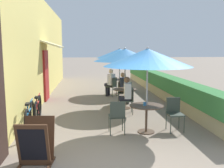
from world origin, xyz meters
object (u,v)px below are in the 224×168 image
object	(u,v)px
seated_patron_far_left	(110,81)
patio_umbrella_mid	(125,55)
seated_patron_mid_left	(124,87)
patio_table_near	(146,112)
cafe_chair_far_right	(126,81)
bicycle_leaning	(30,117)
cafe_chair_mid_left	(121,91)
cafe_chair_mid_right	(129,99)
seated_patron_mid_right	(126,94)
bicycle_second	(38,108)
cafe_chair_near_right	(174,111)
patio_table_far	(119,82)
menu_board	(36,142)
cafe_chair_far_left	(112,85)
patio_umbrella_near	(148,58)
coffee_cup_near	(144,104)
cafe_chair_near_left	(117,114)
patio_table_mid	(125,94)
patio_umbrella_far	(120,53)
coffee_cup_far	(122,78)

from	to	relation	value
seated_patron_far_left	patio_umbrella_mid	bearing A→B (deg)	-135.66
patio_umbrella_mid	seated_patron_mid_left	xyz separation A→B (m)	(0.08, 0.77, -1.25)
patio_table_near	seated_patron_mid_left	xyz separation A→B (m)	(-0.07, 3.45, 0.14)
cafe_chair_far_right	bicycle_leaning	size ratio (longest dim) A/B	0.50
cafe_chair_mid_left	seated_patron_far_left	bearing A→B (deg)	-166.95
cafe_chair_mid_right	seated_patron_mid_right	xyz separation A→B (m)	(-0.11, 0.01, 0.17)
bicycle_second	cafe_chair_near_right	bearing A→B (deg)	-24.73
cafe_chair_near_right	patio_table_far	bearing A→B (deg)	-83.10
cafe_chair_mid_right	seated_patron_mid_right	distance (m)	0.20
cafe_chair_mid_left	seated_patron_far_left	xyz separation A→B (m)	(-0.27, 1.63, 0.17)
seated_patron_mid_left	menu_board	xyz separation A→B (m)	(-2.42, -4.99, -0.27)
patio_umbrella_mid	patio_table_far	size ratio (longest dim) A/B	2.55
patio_table_near	bicycle_second	size ratio (longest dim) A/B	0.51
cafe_chair_far_left	patio_table_near	bearing A→B (deg)	-138.55
patio_umbrella_near	cafe_chair_far_left	size ratio (longest dim) A/B	2.57
patio_table_near	seated_patron_mid_right	world-z (taller)	seated_patron_mid_right
coffee_cup_near	cafe_chair_mid_right	bearing A→B (deg)	91.96
bicycle_leaning	cafe_chair_near_left	bearing A→B (deg)	-17.62
patio_umbrella_mid	seated_patron_far_left	bearing A→B (deg)	97.01
cafe_chair_near_right	seated_patron_mid_left	world-z (taller)	seated_patron_mid_left
patio_table_far	cafe_chair_far_right	bearing A→B (deg)	58.28
patio_table_mid	seated_patron_mid_left	xyz separation A→B (m)	(0.08, 0.77, 0.14)
bicycle_leaning	bicycle_second	size ratio (longest dim) A/B	1.01
cafe_chair_mid_right	cafe_chair_far_left	bearing A→B (deg)	7.94
seated_patron_mid_left	patio_table_near	bearing A→B (deg)	4.80
patio_umbrella_far	cafe_chair_far_left	bearing A→B (deg)	-121.72
bicycle_leaning	bicycle_second	distance (m)	1.03
patio_table_mid	coffee_cup_far	distance (m)	3.06
cafe_chair_mid_right	menu_board	xyz separation A→B (m)	(-2.36, -3.43, -0.10)
coffee_cup_near	seated_patron_mid_left	xyz separation A→B (m)	(-0.01, 3.47, -0.07)
patio_table_near	patio_umbrella_mid	size ratio (longest dim) A/B	0.39
seated_patron_mid_left	coffee_cup_far	bearing A→B (deg)	177.08
cafe_chair_near_right	coffee_cup_near	distance (m)	0.88
patio_table_mid	seated_patron_mid_right	xyz separation A→B (m)	(-0.08, -0.77, 0.14)
coffee_cup_near	cafe_chair_near_left	bearing A→B (deg)	-175.19
cafe_chair_mid_left	bicycle_second	distance (m)	3.48
cafe_chair_mid_left	cafe_chair_far_right	bearing A→B (deg)	171.15
patio_table_near	menu_board	size ratio (longest dim) A/B	1.03
seated_patron_mid_left	cafe_chair_far_right	size ratio (longest dim) A/B	1.44
seated_patron_mid_right	cafe_chair_far_left	size ratio (longest dim) A/B	1.44
coffee_cup_far	menu_board	xyz separation A→B (m)	(-2.68, -7.24, -0.34)
coffee_cup_near	patio_table_far	distance (m)	5.71
cafe_chair_far_left	coffee_cup_far	size ratio (longest dim) A/B	9.67
seated_patron_mid_left	patio_table_far	size ratio (longest dim) A/B	1.43
cafe_chair_near_left	patio_umbrella_near	bearing A→B (deg)	5.62
cafe_chair_mid_right	bicycle_leaning	bearing A→B (deg)	120.50
seated_patron_mid_right	seated_patron_mid_left	bearing A→B (deg)	-2.60
patio_umbrella_near	cafe_chair_mid_left	size ratio (longest dim) A/B	2.57
patio_umbrella_mid	cafe_chair_mid_right	distance (m)	1.63
patio_table_mid	cafe_chair_far_right	distance (m)	3.72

